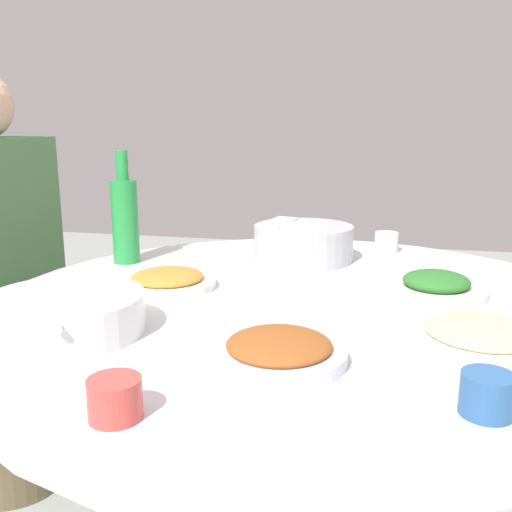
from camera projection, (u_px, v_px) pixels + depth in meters
round_dining_table at (305, 349)px, 1.20m from camera, size 1.33×1.33×0.72m
rice_bowl at (303, 242)px, 1.52m from camera, size 0.27×0.27×0.10m
soup_bowl at (65, 315)px, 1.00m from camera, size 0.28×0.28×0.07m
dish_stirfry at (281, 350)px, 0.88m from camera, size 0.21×0.21×0.04m
dish_greens at (436, 286)px, 1.22m from camera, size 0.22×0.22×0.05m
dish_noodles at (482, 335)px, 0.95m from camera, size 0.24×0.24×0.04m
dish_tofu_braise at (168, 280)px, 1.28m from camera, size 0.22×0.22×0.04m
green_bottle at (125, 218)px, 1.48m from camera, size 0.07×0.07×0.29m
tea_cup_near at (386, 242)px, 1.62m from camera, size 0.07×0.07×0.06m
tea_cup_far at (115, 399)px, 0.71m from camera, size 0.07×0.07×0.05m
tea_cup_side at (487, 394)px, 0.72m from camera, size 0.07×0.07×0.05m
stool_for_diner_right at (10, 411)px, 1.72m from camera, size 0.31×0.31×0.47m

